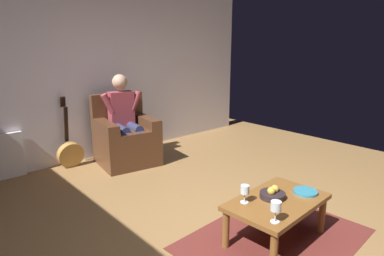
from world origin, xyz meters
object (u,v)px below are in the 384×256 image
at_px(armchair, 126,140).
at_px(decorative_dish, 305,192).
at_px(coffee_table, 277,206).
at_px(fruit_bowl, 273,194).
at_px(guitar, 70,152).
at_px(person_seated, 125,116).
at_px(wine_glass_near, 276,207).
at_px(wine_glass_far, 245,191).

relative_size(armchair, decorative_dish, 4.63).
bearing_deg(coffee_table, fruit_bowl, -91.92).
height_order(guitar, decorative_dish, guitar).
relative_size(armchair, guitar, 0.99).
distance_m(guitar, decorative_dish, 3.20).
distance_m(armchair, decorative_dish, 2.71).
relative_size(coffee_table, decorative_dish, 4.35).
bearing_deg(fruit_bowl, armchair, -91.12).
distance_m(person_seated, guitar, 0.90).
distance_m(armchair, person_seated, 0.34).
height_order(wine_glass_near, wine_glass_far, wine_glass_near).
height_order(coffee_table, wine_glass_near, wine_glass_near).
relative_size(guitar, fruit_bowl, 4.51).
bearing_deg(guitar, person_seated, 151.90).
relative_size(armchair, coffee_table, 1.07).
bearing_deg(guitar, armchair, 152.42).
xyz_separation_m(person_seated, guitar, (0.68, -0.36, -0.47)).
height_order(coffee_table, guitar, guitar).
relative_size(person_seated, decorative_dish, 5.97).
xyz_separation_m(armchair, decorative_dish, (-0.25, 2.70, 0.05)).
distance_m(coffee_table, fruit_bowl, 0.11).
xyz_separation_m(wine_glass_far, fruit_bowl, (-0.25, 0.11, -0.07)).
relative_size(armchair, fruit_bowl, 4.48).
height_order(wine_glass_near, fruit_bowl, wine_glass_near).
bearing_deg(armchair, wine_glass_far, 91.80).
bearing_deg(person_seated, guitar, -19.30).
distance_m(wine_glass_near, wine_glass_far, 0.36).
bearing_deg(fruit_bowl, wine_glass_far, -22.77).
height_order(person_seated, guitar, person_seated).
bearing_deg(guitar, fruit_bowl, 102.24).
height_order(wine_glass_far, decorative_dish, wine_glass_far).
relative_size(person_seated, fruit_bowl, 5.78).
distance_m(armchair, fruit_bowl, 2.56).
xyz_separation_m(coffee_table, wine_glass_far, (0.25, -0.16, 0.17)).
bearing_deg(coffee_table, person_seated, -91.12).
xyz_separation_m(person_seated, coffee_table, (0.05, 2.60, -0.37)).
height_order(wine_glass_far, fruit_bowl, wine_glass_far).
relative_size(guitar, decorative_dish, 4.66).
relative_size(armchair, wine_glass_near, 5.88).
height_order(armchair, decorative_dish, armchair).
xyz_separation_m(armchair, fruit_bowl, (0.05, 2.56, 0.07)).
distance_m(armchair, wine_glass_far, 2.47).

